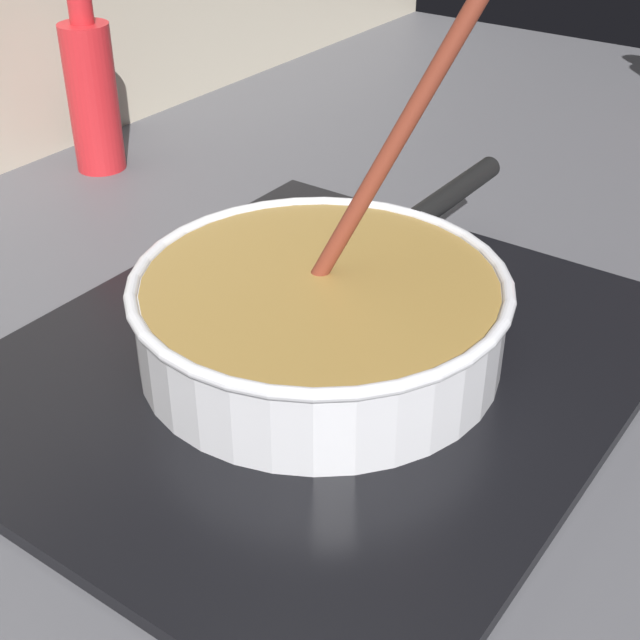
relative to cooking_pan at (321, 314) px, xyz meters
The scene contains 6 objects.
ground 0.25m from the cooking_pan, 111.97° to the right, with size 2.40×1.60×0.04m, color #4C4C51.
hob_plate 0.05m from the cooking_pan, behind, with size 0.56×0.48×0.01m, color black.
burner_ring 0.04m from the cooking_pan, behind, with size 0.18×0.18×0.01m, color #592D0C.
spare_burner 0.17m from the cooking_pan, ahead, with size 0.13×0.13×0.01m, color #262628.
cooking_pan is the anchor object (origin of this frame).
oil_bottle 0.51m from the cooking_pan, 67.91° to the left, with size 0.06×0.06×0.23m.
Camera 1 is at (-0.42, -0.14, 0.44)m, focal length 50.55 mm.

